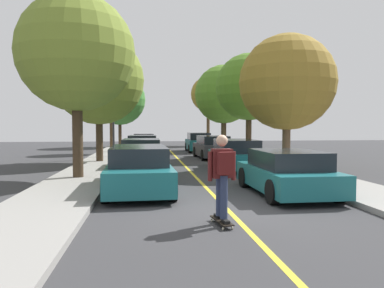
% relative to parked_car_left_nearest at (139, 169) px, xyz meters
% --- Properties ---
extents(ground, '(80.00, 80.00, 0.00)m').
position_rel_parked_car_left_nearest_xyz_m(ground, '(2.14, -2.84, -0.68)').
color(ground, '#353538').
extents(sidewalk_left, '(2.21, 56.00, 0.14)m').
position_rel_parked_car_left_nearest_xyz_m(sidewalk_left, '(-2.15, -2.84, -0.61)').
color(sidewalk_left, gray).
rests_on(sidewalk_left, ground).
extents(center_line, '(0.12, 39.20, 0.01)m').
position_rel_parked_car_left_nearest_xyz_m(center_line, '(2.14, 1.16, -0.68)').
color(center_line, gold).
rests_on(center_line, ground).
extents(parked_car_left_nearest, '(2.06, 4.70, 1.37)m').
position_rel_parked_car_left_nearest_xyz_m(parked_car_left_nearest, '(0.00, 0.00, 0.00)').
color(parked_car_left_nearest, '#196066').
rests_on(parked_car_left_nearest, ground).
extents(parked_car_left_near, '(2.02, 4.16, 1.39)m').
position_rel_parked_car_left_nearest_xyz_m(parked_car_left_near, '(0.00, 5.90, 0.00)').
color(parked_car_left_near, '#1E5B33').
rests_on(parked_car_left_near, ground).
extents(parked_car_left_far, '(2.12, 4.19, 1.41)m').
position_rel_parked_car_left_nearest_xyz_m(parked_car_left_far, '(0.00, 11.75, -0.00)').
color(parked_car_left_far, '#38383D').
rests_on(parked_car_left_far, ground).
extents(parked_car_left_farthest, '(1.95, 4.08, 1.36)m').
position_rel_parked_car_left_nearest_xyz_m(parked_car_left_farthest, '(-0.00, 18.60, -0.01)').
color(parked_car_left_farthest, maroon).
rests_on(parked_car_left_farthest, ground).
extents(parked_car_right_nearest, '(2.01, 4.08, 1.28)m').
position_rel_parked_car_left_nearest_xyz_m(parked_car_right_nearest, '(4.27, -1.03, -0.05)').
color(parked_car_right_nearest, '#196066').
rests_on(parked_car_right_nearest, ground).
extents(parked_car_right_near, '(2.07, 4.42, 1.38)m').
position_rel_parked_car_left_nearest_xyz_m(parked_car_right_near, '(4.27, 5.10, -0.00)').
color(parked_car_right_near, '#196066').
rests_on(parked_car_right_near, ground).
extents(parked_car_right_far, '(1.98, 4.27, 1.39)m').
position_rel_parked_car_left_nearest_xyz_m(parked_car_right_far, '(4.27, 10.97, 0.01)').
color(parked_car_right_far, '#38383D').
rests_on(parked_car_right_far, ground).
extents(parked_car_right_farthest, '(1.92, 4.18, 1.47)m').
position_rel_parked_car_left_nearest_xyz_m(parked_car_right_farthest, '(4.27, 16.96, 0.04)').
color(parked_car_right_farthest, '#196066').
rests_on(parked_car_right_farthest, ground).
extents(street_tree_left_nearest, '(4.17, 4.17, 6.54)m').
position_rel_parked_car_left_nearest_xyz_m(street_tree_left_nearest, '(-2.23, 2.43, 3.90)').
color(street_tree_left_nearest, '#3D2D1E').
rests_on(street_tree_left_nearest, sidewalk_left).
extents(street_tree_left_near, '(4.72, 4.72, 6.64)m').
position_rel_parked_car_left_nearest_xyz_m(street_tree_left_near, '(-2.23, 8.59, 3.73)').
color(street_tree_left_near, '#3D2D1E').
rests_on(street_tree_left_near, sidewalk_left).
extents(street_tree_left_far, '(3.03, 3.03, 5.44)m').
position_rel_parked_car_left_nearest_xyz_m(street_tree_left_far, '(-2.23, 15.79, 3.35)').
color(street_tree_left_far, '#4C3823').
rests_on(street_tree_left_far, sidewalk_left).
extents(street_tree_left_farthest, '(4.79, 4.79, 6.75)m').
position_rel_parked_car_left_nearest_xyz_m(street_tree_left_farthest, '(-2.23, 23.84, 3.80)').
color(street_tree_left_farthest, '#3D2D1E').
rests_on(street_tree_left_farthest, sidewalk_left).
extents(street_tree_right_nearest, '(4.28, 4.28, 5.94)m').
position_rel_parked_car_left_nearest_xyz_m(street_tree_right_nearest, '(6.50, 4.63, 3.25)').
color(street_tree_right_nearest, brown).
rests_on(street_tree_right_nearest, sidewalk_right).
extents(street_tree_right_near, '(4.10, 4.10, 6.29)m').
position_rel_parked_car_left_nearest_xyz_m(street_tree_right_near, '(6.50, 10.76, 3.69)').
color(street_tree_right_near, '#3D2D1E').
rests_on(street_tree_right_near, sidewalk_right).
extents(street_tree_right_far, '(4.74, 4.74, 6.80)m').
position_rel_parked_car_left_nearest_xyz_m(street_tree_right_far, '(6.50, 18.08, 3.88)').
color(street_tree_right_far, '#3D2D1E').
rests_on(street_tree_right_far, sidewalk_right).
extents(street_tree_right_farthest, '(3.55, 3.55, 6.87)m').
position_rel_parked_car_left_nearest_xyz_m(street_tree_right_farthest, '(6.50, 25.64, 4.53)').
color(street_tree_right_farthest, '#4C3823').
rests_on(street_tree_right_farthest, sidewalk_right).
extents(fire_hydrant, '(0.20, 0.20, 0.70)m').
position_rel_parked_car_left_nearest_xyz_m(fire_hydrant, '(5.77, 3.59, -0.20)').
color(fire_hydrant, '#B2140F').
rests_on(fire_hydrant, sidewalk_right).
extents(streetlamp, '(0.36, 0.24, 5.70)m').
position_rel_parked_car_left_nearest_xyz_m(streetlamp, '(-1.75, 11.52, 2.71)').
color(streetlamp, '#38383D').
rests_on(streetlamp, sidewalk_left).
extents(skateboard, '(0.34, 0.86, 0.10)m').
position_rel_parked_car_left_nearest_xyz_m(skateboard, '(1.72, -4.07, -0.59)').
color(skateboard, black).
rests_on(skateboard, ground).
extents(skateboarder, '(0.59, 0.71, 1.70)m').
position_rel_parked_car_left_nearest_xyz_m(skateboarder, '(1.72, -4.11, 0.39)').
color(skateboarder, black).
rests_on(skateboarder, skateboard).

